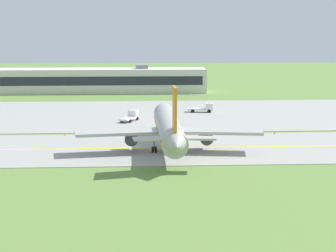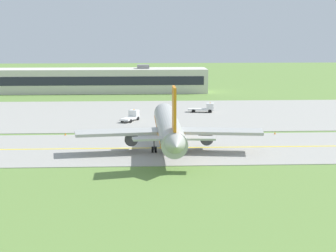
# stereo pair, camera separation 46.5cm
# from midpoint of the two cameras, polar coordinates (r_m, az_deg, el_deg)

# --- Properties ---
(ground_plane) EXTENTS (500.00, 500.00, 0.00)m
(ground_plane) POSITION_cam_midpoint_polar(r_m,az_deg,el_deg) (107.02, -3.42, -2.16)
(ground_plane) COLOR olive
(taxiway_strip) EXTENTS (240.00, 28.00, 0.10)m
(taxiway_strip) POSITION_cam_midpoint_polar(r_m,az_deg,el_deg) (107.01, -3.42, -2.13)
(taxiway_strip) COLOR #9E9B93
(taxiway_strip) RESTS_ON ground
(apron_pad) EXTENTS (140.00, 52.00, 0.10)m
(apron_pad) POSITION_cam_midpoint_polar(r_m,az_deg,el_deg) (148.66, 0.55, 1.15)
(apron_pad) COLOR #9E9B93
(apron_pad) RESTS_ON ground
(taxiway_centreline) EXTENTS (220.00, 0.60, 0.01)m
(taxiway_centreline) POSITION_cam_midpoint_polar(r_m,az_deg,el_deg) (107.00, -3.42, -2.11)
(taxiway_centreline) COLOR yellow
(taxiway_centreline) RESTS_ON taxiway_strip
(airplane_lead) EXTENTS (32.52, 39.51, 12.70)m
(airplane_lead) POSITION_cam_midpoint_polar(r_m,az_deg,el_deg) (104.16, 0.20, -0.15)
(airplane_lead) COLOR #ADADA8
(airplane_lead) RESTS_ON ground
(service_truck_baggage) EXTENTS (4.46, 6.68, 2.59)m
(service_truck_baggage) POSITION_cam_midpoint_polar(r_m,az_deg,el_deg) (137.89, -3.36, 0.96)
(service_truck_baggage) COLOR silver
(service_truck_baggage) RESTS_ON ground
(service_truck_fuel) EXTENTS (6.62, 3.02, 2.59)m
(service_truck_fuel) POSITION_cam_midpoint_polar(r_m,az_deg,el_deg) (151.49, 3.62, 1.72)
(service_truck_fuel) COLOR silver
(service_truck_fuel) RESTS_ON ground
(terminal_building) EXTENTS (69.14, 12.25, 8.98)m
(terminal_building) POSITION_cam_midpoint_polar(r_m,az_deg,el_deg) (198.51, -6.29, 4.31)
(terminal_building) COLOR beige
(terminal_building) RESTS_ON ground
(traffic_cone_near_edge) EXTENTS (0.44, 0.44, 0.60)m
(traffic_cone_near_edge) POSITION_cam_midpoint_polar(r_m,az_deg,el_deg) (120.99, -9.61, -0.78)
(traffic_cone_near_edge) COLOR orange
(traffic_cone_near_edge) RESTS_ON ground
(traffic_cone_mid_edge) EXTENTS (0.44, 0.44, 0.60)m
(traffic_cone_mid_edge) POSITION_cam_midpoint_polar(r_m,az_deg,el_deg) (122.39, 10.21, -0.68)
(traffic_cone_mid_edge) COLOR orange
(traffic_cone_mid_edge) RESTS_ON ground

